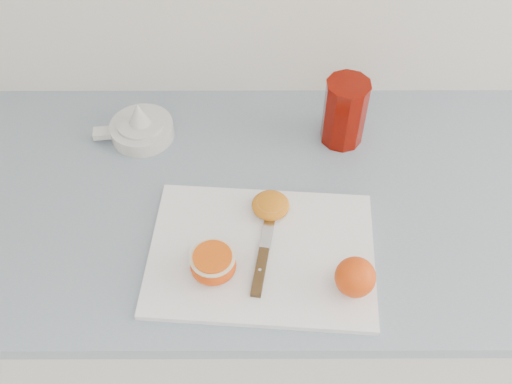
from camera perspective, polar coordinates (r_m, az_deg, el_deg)
counter at (r=1.46m, az=0.30°, el=-11.27°), size 2.53×0.64×0.89m
cutting_board at (r=1.00m, az=0.56°, el=-6.14°), size 0.41×0.31×0.01m
whole_orange at (r=0.94m, az=9.89°, el=-8.39°), size 0.07×0.07×0.07m
half_orange at (r=0.96m, az=-4.31°, el=-7.21°), size 0.08×0.08×0.05m
squeezed_shell at (r=1.04m, az=1.48°, el=-1.32°), size 0.07×0.07×0.03m
paring_knife at (r=0.98m, az=0.57°, el=-7.07°), size 0.05×0.21×0.01m
citrus_juicer at (r=1.20m, az=-11.45°, el=6.34°), size 0.17×0.13×0.09m
red_tumbler at (r=1.16m, az=8.82°, el=7.70°), size 0.09×0.09×0.14m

